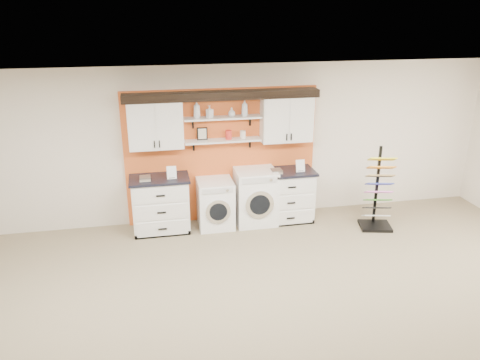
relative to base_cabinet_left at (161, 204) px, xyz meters
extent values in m
plane|color=white|center=(1.13, -3.64, 2.31)|extent=(10.00, 10.00, 0.00)
plane|color=beige|center=(1.13, 0.36, 0.91)|extent=(10.00, 0.00, 10.00)
cube|color=#DA5D25|center=(1.13, 0.32, 0.71)|extent=(3.40, 0.07, 2.40)
cube|color=white|center=(0.00, 0.16, 1.39)|extent=(0.90, 0.34, 0.84)
cube|color=white|center=(-0.22, -0.02, 1.39)|extent=(0.42, 0.01, 0.78)
cube|color=white|center=(0.22, -0.02, 1.39)|extent=(0.42, 0.01, 0.78)
cube|color=white|center=(2.26, 0.16, 1.39)|extent=(0.90, 0.34, 0.84)
cube|color=white|center=(2.04, -0.02, 1.39)|extent=(0.42, 0.01, 0.78)
cube|color=white|center=(2.48, -0.02, 1.39)|extent=(0.42, 0.01, 0.78)
cube|color=white|center=(1.13, 0.16, 1.04)|extent=(1.32, 0.28, 0.03)
cube|color=white|center=(1.13, 0.16, 1.44)|extent=(1.32, 0.28, 0.03)
cube|color=black|center=(1.13, 0.18, 1.84)|extent=(3.30, 0.40, 0.10)
cube|color=black|center=(1.13, -0.01, 1.78)|extent=(3.30, 0.04, 0.04)
cube|color=black|center=(0.78, 0.21, 1.16)|extent=(0.18, 0.02, 0.22)
cube|color=beige|center=(0.78, 0.20, 1.16)|extent=(0.14, 0.01, 0.18)
cylinder|color=red|center=(1.23, 0.16, 1.13)|extent=(0.11, 0.11, 0.16)
cylinder|color=silver|center=(1.48, 0.16, 1.12)|extent=(0.10, 0.10, 0.14)
cube|color=white|center=(0.00, 0.01, -0.02)|extent=(0.95, 0.60, 0.95)
cube|color=black|center=(0.00, -0.26, -0.46)|extent=(0.95, 0.06, 0.07)
cube|color=black|center=(0.00, 0.01, 0.47)|extent=(1.01, 0.66, 0.04)
cube|color=white|center=(0.00, -0.30, 0.29)|extent=(0.86, 0.02, 0.26)
cube|color=white|center=(0.00, -0.30, -0.02)|extent=(0.86, 0.02, 0.26)
cube|color=white|center=(0.00, -0.30, -0.32)|extent=(0.86, 0.02, 0.26)
cube|color=white|center=(2.26, 0.01, -0.03)|extent=(0.92, 0.60, 0.92)
cube|color=black|center=(2.26, -0.26, -0.46)|extent=(0.92, 0.06, 0.07)
cube|color=black|center=(2.26, 0.01, 0.44)|extent=(0.98, 0.66, 0.04)
cube|color=white|center=(2.26, -0.30, 0.26)|extent=(0.83, 0.02, 0.25)
cube|color=white|center=(2.26, -0.30, -0.03)|extent=(0.83, 0.02, 0.25)
cube|color=white|center=(2.26, -0.30, -0.33)|extent=(0.83, 0.02, 0.25)
cube|color=white|center=(0.95, 0.01, -0.06)|extent=(0.62, 0.66, 0.86)
cube|color=silver|center=(0.95, -0.33, 0.30)|extent=(0.52, 0.02, 0.09)
cylinder|color=silver|center=(0.95, -0.33, -0.08)|extent=(0.43, 0.05, 0.43)
cylinder|color=black|center=(0.95, -0.35, -0.08)|extent=(0.31, 0.03, 0.31)
cube|color=white|center=(1.68, 0.01, 0.01)|extent=(0.72, 0.66, 1.00)
cube|color=silver|center=(1.68, -0.33, 0.44)|extent=(0.61, 0.02, 0.11)
cylinder|color=silver|center=(1.68, -0.33, -0.01)|extent=(0.51, 0.05, 0.51)
cylinder|color=black|center=(1.68, -0.35, -0.01)|extent=(0.36, 0.03, 0.36)
cube|color=black|center=(3.73, -0.64, -0.47)|extent=(0.62, 0.55, 0.05)
cube|color=black|center=(3.77, -0.49, 0.26)|extent=(0.05, 0.05, 1.42)
cube|color=silver|center=(3.73, -0.63, -0.27)|extent=(0.49, 0.34, 0.13)
cube|color=black|center=(3.73, -0.63, -0.12)|extent=(0.49, 0.34, 0.13)
cube|color=#3A8524|center=(3.73, -0.63, 0.03)|extent=(0.49, 0.34, 0.13)
cube|color=#F96EE4|center=(3.73, -0.63, 0.18)|extent=(0.49, 0.34, 0.13)
cube|color=#2D3A9F|center=(3.73, -0.63, 0.33)|extent=(0.49, 0.34, 0.13)
cube|color=#A38044|center=(3.73, -0.63, 0.48)|extent=(0.49, 0.34, 0.13)
cube|color=orange|center=(3.73, -0.63, 0.63)|extent=(0.49, 0.34, 0.13)
cube|color=yellow|center=(3.73, -0.63, 0.78)|extent=(0.49, 0.34, 0.13)
imported|color=silver|center=(0.70, 0.16, 1.60)|extent=(0.16, 0.16, 0.30)
imported|color=silver|center=(0.91, 0.16, 1.55)|extent=(0.13, 0.13, 0.20)
imported|color=silver|center=(1.29, 0.16, 1.53)|extent=(0.14, 0.14, 0.15)
imported|color=silver|center=(1.51, 0.16, 1.60)|extent=(0.12, 0.12, 0.29)
camera|label=1|loc=(-0.11, -7.55, 3.22)|focal=35.00mm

